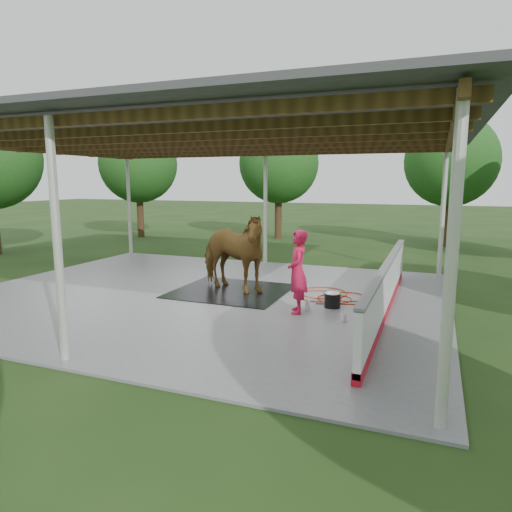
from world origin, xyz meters
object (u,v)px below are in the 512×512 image
(handler, at_px, (298,272))
(wash_bucket, at_px, (332,300))
(horse, at_px, (231,252))
(dasher_board, at_px, (387,289))

(handler, bearing_deg, wash_bucket, 118.64)
(horse, bearing_deg, dasher_board, -78.52)
(horse, bearing_deg, wash_bucket, -82.12)
(horse, xyz_separation_m, wash_bucket, (2.82, -0.56, -0.88))
(dasher_board, bearing_deg, wash_bucket, -178.89)
(dasher_board, distance_m, wash_bucket, 1.25)
(dasher_board, height_order, wash_bucket, dasher_board)
(horse, bearing_deg, handler, -101.07)
(dasher_board, height_order, handler, handler)
(dasher_board, bearing_deg, handler, -158.22)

